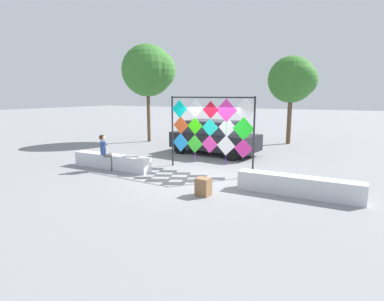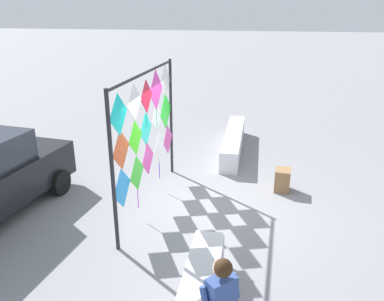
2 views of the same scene
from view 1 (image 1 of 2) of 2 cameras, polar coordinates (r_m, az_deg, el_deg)
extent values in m
plane|color=gray|center=(11.31, 0.50, -5.01)|extent=(120.00, 120.00, 0.00)
cube|color=silver|center=(13.04, -14.52, -1.98)|extent=(3.61, 0.48, 0.58)
cube|color=silver|center=(9.82, 18.85, -6.15)|extent=(3.61, 0.48, 0.58)
cylinder|color=#232328|center=(13.04, -3.59, 3.51)|extent=(0.07, 0.07, 2.91)
cylinder|color=#232328|center=(11.39, 11.24, 2.39)|extent=(0.07, 0.07, 2.91)
cylinder|color=#232328|center=(12.02, 3.39, 9.68)|extent=(3.55, 0.26, 0.06)
cube|color=#2296EB|center=(12.89, -2.11, 1.48)|extent=(0.77, 0.06, 0.77)
cube|color=green|center=(12.51, 0.50, 1.21)|extent=(0.73, 0.05, 0.73)
cylinder|color=#DA16E5|center=(12.62, 0.52, -1.32)|extent=(0.02, 0.02, 0.40)
cube|color=#E438A1|center=(12.18, 3.21, 1.15)|extent=(0.71, 0.05, 0.71)
cube|color=white|center=(11.85, 6.21, 0.89)|extent=(0.76, 0.06, 0.76)
cylinder|color=#5716E5|center=(11.96, 6.18, -1.84)|extent=(0.02, 0.02, 0.39)
cube|color=#CD2C8A|center=(11.57, 9.36, 0.35)|extent=(0.73, 0.05, 0.73)
cube|color=#D74F1F|center=(12.78, -2.04, 4.67)|extent=(0.73, 0.05, 0.73)
cube|color=#37ED0E|center=(12.41, 0.53, 4.53)|extent=(0.68, 0.05, 0.69)
cube|color=#19D7C1|center=(12.11, 3.32, 4.21)|extent=(0.70, 0.05, 0.70)
cylinder|color=red|center=(12.18, 3.32, 1.89)|extent=(0.02, 0.02, 0.29)
cube|color=white|center=(11.78, 6.47, 4.23)|extent=(0.72, 0.05, 0.72)
cube|color=#20EA28|center=(11.51, 9.42, 3.94)|extent=(0.86, 0.06, 0.86)
cube|color=#08DBCC|center=(12.74, -2.31, 7.61)|extent=(0.73, 0.05, 0.74)
cube|color=white|center=(12.35, 0.58, 7.68)|extent=(0.71, 0.05, 0.71)
cube|color=red|center=(12.02, 3.42, 7.44)|extent=(0.68, 0.05, 0.68)
cylinder|color=#16E5C7|center=(12.06, 3.42, 5.13)|extent=(0.02, 0.02, 0.29)
cube|color=#EB35AC|center=(11.73, 6.29, 7.33)|extent=(0.87, 0.06, 0.87)
cylinder|color=#16E55D|center=(11.79, 6.25, 4.10)|extent=(0.02, 0.02, 0.46)
cube|color=white|center=(11.46, 9.63, 7.43)|extent=(0.82, 0.06, 0.82)
cylinder|color=#666056|center=(12.74, -14.40, -2.25)|extent=(0.11, 0.11, 0.58)
cylinder|color=#666056|center=(12.68, -15.19, -0.87)|extent=(0.32, 0.31, 0.13)
cube|color=navy|center=(12.80, -14.08, -3.32)|extent=(0.24, 0.24, 0.09)
cylinder|color=#666056|center=(12.91, -14.41, -2.10)|extent=(0.11, 0.11, 0.58)
cylinder|color=#666056|center=(12.85, -15.18, -0.73)|extent=(0.32, 0.31, 0.13)
cube|color=navy|center=(12.96, -14.09, -3.15)|extent=(0.24, 0.24, 0.09)
cube|color=#334C8C|center=(12.72, -15.97, 0.45)|extent=(0.39, 0.40, 0.52)
sphere|color=#DBB293|center=(12.66, -16.05, 2.24)|extent=(0.22, 0.22, 0.22)
sphere|color=#382314|center=(12.66, -16.15, 2.30)|extent=(0.22, 0.22, 0.22)
cylinder|color=#334C8C|center=(12.49, -15.90, 0.52)|extent=(0.18, 0.18, 0.31)
cylinder|color=#334C8C|center=(12.93, -15.87, 0.84)|extent=(0.18, 0.18, 0.31)
cube|color=black|center=(15.71, 4.13, 1.78)|extent=(4.58, 2.43, 0.78)
cube|color=#282D38|center=(15.71, 3.68, 4.37)|extent=(2.65, 1.96, 0.63)
cylinder|color=black|center=(15.89, 10.47, 0.30)|extent=(0.61, 0.30, 0.58)
cylinder|color=black|center=(14.24, 7.23, -0.73)|extent=(0.61, 0.30, 0.58)
cylinder|color=black|center=(17.35, 1.55, 1.28)|extent=(0.61, 0.30, 0.58)
cylinder|color=black|center=(15.85, -2.26, 0.44)|extent=(0.61, 0.30, 0.58)
cube|color=olive|center=(9.31, 2.09, -6.65)|extent=(0.44, 0.39, 0.53)
cylinder|color=brown|center=(19.95, 17.37, 5.53)|extent=(0.26, 0.26, 3.04)
sphere|color=#38752D|center=(19.92, 17.73, 12.28)|extent=(2.76, 2.76, 2.76)
sphere|color=#38752D|center=(19.39, 19.37, 12.05)|extent=(1.86, 1.86, 1.86)
sphere|color=#38752D|center=(19.44, 17.62, 12.63)|extent=(1.60, 1.60, 1.60)
sphere|color=#38752D|center=(20.29, 17.36, 11.90)|extent=(2.15, 2.15, 2.15)
cylinder|color=brown|center=(20.21, -7.95, 6.60)|extent=(0.21, 0.21, 3.50)
sphere|color=#38752D|center=(20.23, -8.14, 14.30)|extent=(3.22, 3.22, 3.22)
sphere|color=#38752D|center=(20.08, -6.67, 14.39)|extent=(2.50, 2.50, 2.50)
camera|label=2|loc=(15.26, -27.77, 13.42)|focal=36.63mm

